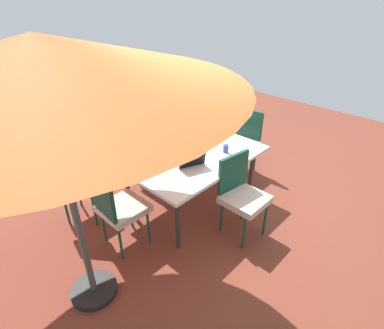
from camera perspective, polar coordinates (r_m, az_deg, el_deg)
ground_plane at (r=4.21m, az=0.00°, el=-7.34°), size 10.00×10.00×0.02m
dining_table at (r=3.81m, az=0.00°, el=1.32°), size 1.70×1.20×0.77m
patio_umbrella at (r=2.18m, az=-26.99°, el=16.58°), size 2.68×2.68×2.34m
chair_west at (r=4.74m, az=9.57°, el=4.74°), size 0.48×0.47×0.98m
chair_north at (r=3.50m, az=9.26°, el=-5.23°), size 0.48×0.49×0.98m
chair_south at (r=4.37m, az=-7.30°, el=2.63°), size 0.46×0.46×0.98m
chair_east at (r=3.36m, az=-13.80°, el=-7.58°), size 0.47×0.46×0.98m
chair_southwest at (r=5.11m, az=2.35°, el=7.14°), size 0.58×0.58×0.98m
chair_southeast at (r=3.88m, az=-20.42°, el=-3.07°), size 0.58×0.58×0.98m
laptop at (r=3.53m, az=-0.34°, el=0.55°), size 0.39×0.35×0.21m
cup at (r=3.83m, az=6.37°, el=3.00°), size 0.07×0.07×0.10m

